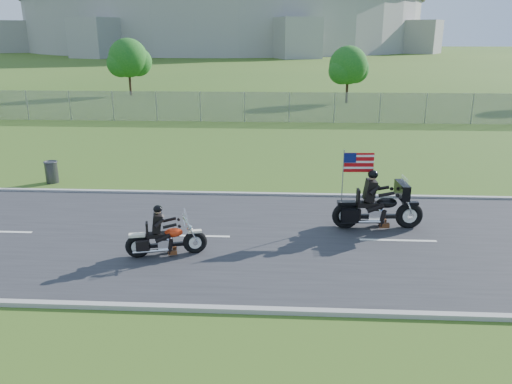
{
  "coord_description": "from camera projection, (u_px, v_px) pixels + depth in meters",
  "views": [
    {
      "loc": [
        0.62,
        -13.52,
        5.8
      ],
      "look_at": [
        -0.13,
        0.0,
        1.44
      ],
      "focal_mm": 35.0,
      "sensor_mm": 36.0,
      "label": 1
    }
  ],
  "objects": [
    {
      "name": "trash_can",
      "position": [
        52.0,
        172.0,
        20.01
      ],
      "size": [
        0.62,
        0.62,
        0.85
      ],
      "primitive_type": "cylinder",
      "rotation": [
        0.0,
        0.0,
        -0.32
      ],
      "color": "#333337",
      "rests_on": "ground"
    },
    {
      "name": "fence",
      "position": [
        200.0,
        107.0,
        33.63
      ],
      "size": [
        60.0,
        0.03,
        2.0
      ],
      "primitive_type": "cube",
      "color": "gray",
      "rests_on": "ground"
    },
    {
      "name": "tree_fence_near",
      "position": [
        349.0,
        67.0,
        41.99
      ],
      "size": [
        3.52,
        3.28,
        4.75
      ],
      "color": "#382316",
      "rests_on": "ground"
    },
    {
      "name": "stadium",
      "position": [
        226.0,
        2.0,
        172.54
      ],
      "size": [
        140.4,
        140.4,
        29.2
      ],
      "color": "#A3A099",
      "rests_on": "ground"
    },
    {
      "name": "road",
      "position": [
        260.0,
        238.0,
        14.66
      ],
      "size": [
        120.0,
        8.0,
        0.04
      ],
      "primitive_type": "cube",
      "color": "#28282B",
      "rests_on": "ground"
    },
    {
      "name": "curb_south",
      "position": [
        252.0,
        310.0,
        10.8
      ],
      "size": [
        120.0,
        0.18,
        0.12
      ],
      "primitive_type": "cube",
      "color": "#9E9B93",
      "rests_on": "ground"
    },
    {
      "name": "ground",
      "position": [
        260.0,
        239.0,
        14.66
      ],
      "size": [
        420.0,
        420.0,
        0.0
      ],
      "primitive_type": "plane",
      "color": "#254616",
      "rests_on": "ground"
    },
    {
      "name": "tree_fence_mid",
      "position": [
        129.0,
        60.0,
        46.74
      ],
      "size": [
        3.96,
        3.69,
        5.3
      ],
      "color": "#382316",
      "rests_on": "ground"
    },
    {
      "name": "motorcycle_lead",
      "position": [
        165.0,
        240.0,
        13.39
      ],
      "size": [
        2.16,
        0.87,
        1.47
      ],
      "rotation": [
        0.0,
        0.0,
        0.24
      ],
      "color": "black",
      "rests_on": "ground"
    },
    {
      "name": "curb_north",
      "position": [
        265.0,
        194.0,
        18.5
      ],
      "size": [
        120.0,
        0.18,
        0.12
      ],
      "primitive_type": "cube",
      "color": "#9E9B93",
      "rests_on": "ground"
    },
    {
      "name": "motorcycle_follow",
      "position": [
        378.0,
        209.0,
        15.23
      ],
      "size": [
        2.8,
        0.93,
        2.34
      ],
      "rotation": [
        0.0,
        0.0,
        0.06
      ],
      "color": "black",
      "rests_on": "ground"
    }
  ]
}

